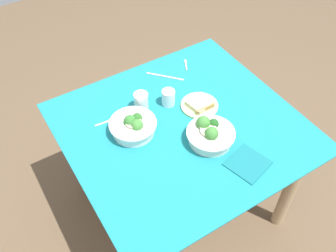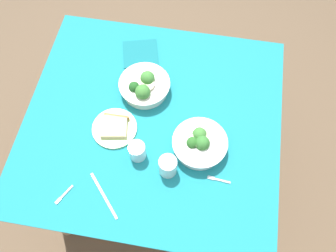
{
  "view_description": "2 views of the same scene",
  "coord_description": "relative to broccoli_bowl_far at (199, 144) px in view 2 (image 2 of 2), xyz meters",
  "views": [
    {
      "loc": [
        -0.72,
        -1.02,
        2.09
      ],
      "look_at": [
        -0.08,
        0.0,
        0.78
      ],
      "focal_mm": 40.26,
      "sensor_mm": 36.0,
      "label": 1
    },
    {
      "loc": [
        -0.19,
        0.7,
        2.11
      ],
      "look_at": [
        -0.08,
        0.04,
        0.78
      ],
      "focal_mm": 38.11,
      "sensor_mm": 36.0,
      "label": 2
    }
  ],
  "objects": [
    {
      "name": "ground_plane",
      "position": [
        0.22,
        -0.09,
        -0.77
      ],
      "size": [
        6.0,
        6.0,
        0.0
      ],
      "primitive_type": "plane",
      "color": "brown"
    },
    {
      "name": "dining_table",
      "position": [
        0.22,
        -0.09,
        -0.16
      ],
      "size": [
        1.12,
        1.05,
        0.73
      ],
      "color": "#197A84",
      "rests_on": "ground_plane"
    },
    {
      "name": "broccoli_bowl_far",
      "position": [
        0.0,
        0.0,
        0.0
      ],
      "size": [
        0.23,
        0.23,
        0.1
      ],
      "color": "white",
      "rests_on": "dining_table"
    },
    {
      "name": "broccoli_bowl_near",
      "position": [
        0.28,
        -0.24,
        0.0
      ],
      "size": [
        0.23,
        0.23,
        0.11
      ],
      "color": "silver",
      "rests_on": "dining_table"
    },
    {
      "name": "bread_side_plate",
      "position": [
        0.37,
        -0.03,
        -0.03
      ],
      "size": [
        0.19,
        0.19,
        0.04
      ],
      "color": "#B7D684",
      "rests_on": "dining_table"
    },
    {
      "name": "water_glass_center",
      "position": [
        0.11,
        0.12,
        0.01
      ],
      "size": [
        0.07,
        0.07,
        0.1
      ],
      "primitive_type": "cylinder",
      "color": "silver",
      "rests_on": "dining_table"
    },
    {
      "name": "water_glass_side",
      "position": [
        0.24,
        0.08,
        0.0
      ],
      "size": [
        0.07,
        0.07,
        0.09
      ],
      "primitive_type": "cylinder",
      "color": "silver",
      "rests_on": "dining_table"
    },
    {
      "name": "fork_by_far_bowl",
      "position": [
        0.5,
        0.3,
        -0.04
      ],
      "size": [
        0.05,
        0.09,
        0.0
      ],
      "rotation": [
        0.0,
        0.0,
        1.07
      ],
      "color": "#B7B7BC",
      "rests_on": "dining_table"
    },
    {
      "name": "fork_by_near_bowl",
      "position": [
        -0.09,
        0.13,
        -0.04
      ],
      "size": [
        0.1,
        0.02,
        0.0
      ],
      "rotation": [
        0.0,
        0.0,
        6.19
      ],
      "color": "#B7B7BC",
      "rests_on": "dining_table"
    },
    {
      "name": "table_knife_left",
      "position": [
        0.34,
        0.27,
        -0.04
      ],
      "size": [
        0.15,
        0.17,
        0.0
      ],
      "primitive_type": "cube",
      "rotation": [
        0.0,
        0.0,
        2.3
      ],
      "color": "#B7B7BC",
      "rests_on": "dining_table"
    },
    {
      "name": "napkin_folded_upper",
      "position": [
        0.34,
        -0.44,
        -0.04
      ],
      "size": [
        0.2,
        0.2,
        0.01
      ],
      "primitive_type": "cube",
      "rotation": [
        0.0,
        0.0,
        0.26
      ],
      "color": "#156870",
      "rests_on": "dining_table"
    }
  ]
}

